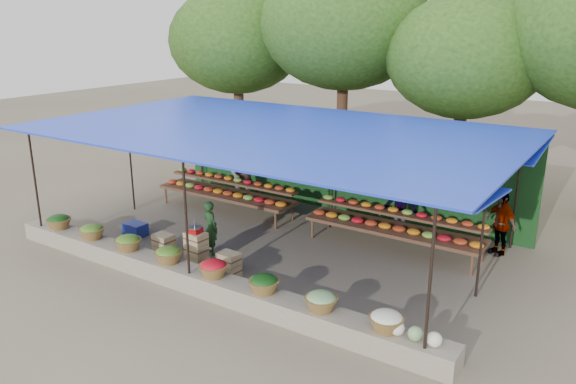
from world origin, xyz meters
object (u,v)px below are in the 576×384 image
Objects in this scene: crate_counter at (196,252)px; weighing_scale at (195,229)px; vendor_seated at (211,228)px; blue_crate_back at (135,229)px; blue_crate_front at (43,227)px.

crate_counter is 7.58× the size of weighing_scale.
crate_counter is 1.88× the size of vendor_seated.
vendor_seated is 2.32× the size of blue_crate_back.
weighing_scale is 0.57× the size of blue_crate_back.
vendor_seated is (-0.14, 0.68, 0.32)m from crate_counter.
blue_crate_front is (-4.61, -0.62, -0.17)m from crate_counter.
crate_counter is 4.36× the size of blue_crate_back.
blue_crate_back is (-2.33, -0.17, -0.47)m from vendor_seated.
weighing_scale reaches higher than blue_crate_front.
weighing_scale is 4.72m from blue_crate_front.
blue_crate_front is at bearing -150.65° from blue_crate_back.
crate_counter reaches higher than blue_crate_back.
weighing_scale is at bearing -9.70° from blue_crate_back.
crate_counter is at bearing -9.76° from blue_crate_back.
vendor_seated reaches higher than crate_counter.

